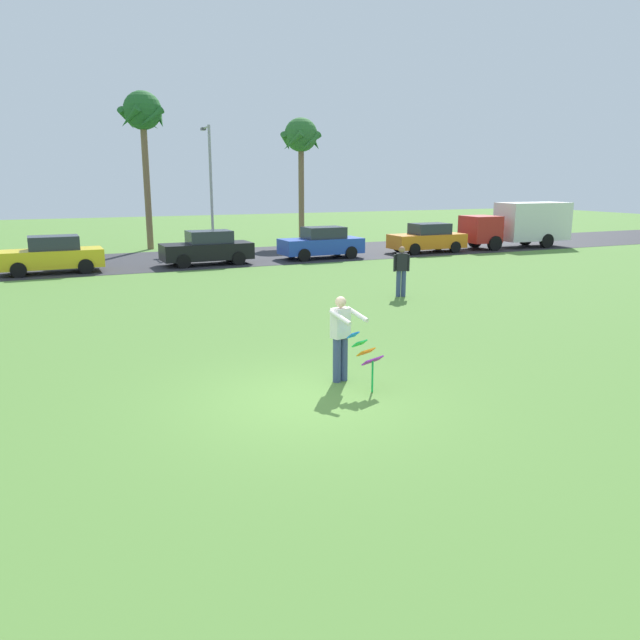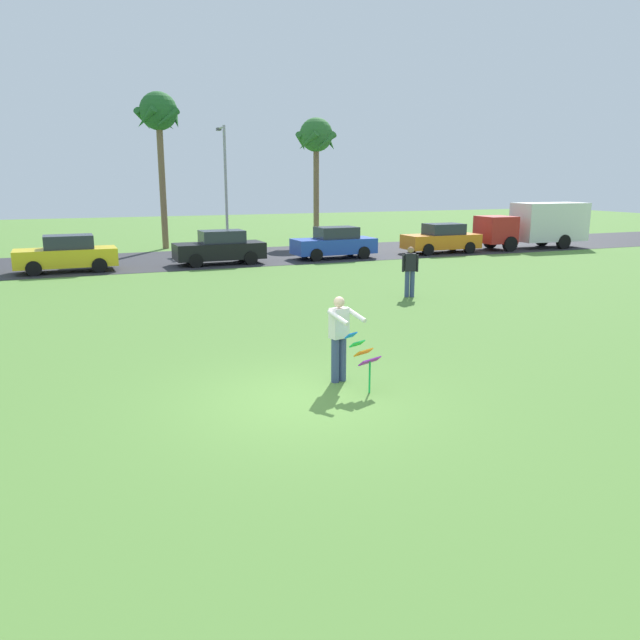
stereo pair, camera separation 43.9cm
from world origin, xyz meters
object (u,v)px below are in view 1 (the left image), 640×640
(parked_car_blue, at_px, (322,243))
(streetlight_pole, at_px, (210,179))
(parked_car_yellow, at_px, (52,255))
(kite_held, at_px, (366,354))
(parked_car_orange, at_px, (428,239))
(parked_car_black, at_px, (207,248))
(parked_truck_red_cab, at_px, (521,223))
(palm_tree_centre_far, at_px, (301,140))
(person_walker_near, at_px, (401,270))
(palm_tree_right_near, at_px, (143,118))
(person_kite_flyer, at_px, (341,335))

(parked_car_blue, distance_m, streetlight_pole, 9.04)
(parked_car_yellow, xyz_separation_m, parked_car_blue, (12.69, -0.00, 0.00))
(kite_held, height_order, parked_car_yellow, parked_car_yellow)
(parked_car_yellow, relative_size, parked_car_orange, 1.00)
(parked_car_black, relative_size, parked_truck_red_cab, 0.63)
(parked_car_yellow, xyz_separation_m, palm_tree_centre_far, (15.17, 8.79, 5.62))
(parked_car_blue, bearing_deg, palm_tree_centre_far, 74.21)
(streetlight_pole, relative_size, person_walker_near, 4.05)
(parked_car_orange, bearing_deg, parked_car_blue, 179.99)
(parked_car_black, xyz_separation_m, parked_car_orange, (12.32, -0.00, 0.00))
(parked_car_black, xyz_separation_m, parked_car_blue, (5.92, -0.00, 0.00))
(parked_car_orange, xyz_separation_m, palm_tree_right_near, (-13.72, 7.96, 6.53))
(parked_car_black, distance_m, palm_tree_centre_far, 13.40)
(kite_held, bearing_deg, palm_tree_centre_far, 70.15)
(parked_car_blue, height_order, palm_tree_right_near, palm_tree_right_near)
(parked_car_blue, bearing_deg, parked_car_orange, -0.01)
(parked_car_yellow, bearing_deg, parked_car_blue, -0.00)
(parked_car_yellow, bearing_deg, kite_held, -74.73)
(person_kite_flyer, relative_size, parked_car_orange, 0.41)
(parked_car_black, distance_m, palm_tree_right_near, 10.39)
(kite_held, height_order, palm_tree_right_near, palm_tree_right_near)
(person_kite_flyer, xyz_separation_m, kite_held, (0.19, -0.68, -0.22))
(parked_car_black, height_order, parked_car_orange, same)
(parked_car_black, relative_size, streetlight_pole, 0.60)
(parked_car_black, bearing_deg, parked_car_orange, -0.00)
(parked_truck_red_cab, distance_m, palm_tree_centre_far, 14.51)
(palm_tree_right_near, bearing_deg, parked_car_orange, -30.12)
(parked_car_blue, relative_size, parked_truck_red_cab, 0.62)
(person_kite_flyer, relative_size, palm_tree_right_near, 0.20)
(kite_held, bearing_deg, person_walker_near, 54.99)
(kite_held, height_order, person_walker_near, person_walker_near)
(palm_tree_centre_far, bearing_deg, streetlight_pole, -168.90)
(palm_tree_centre_far, bearing_deg, parked_truck_red_cab, -40.15)
(parked_car_yellow, relative_size, parked_truck_red_cab, 0.63)
(palm_tree_centre_far, relative_size, streetlight_pole, 1.11)
(parked_truck_red_cab, relative_size, person_walker_near, 3.91)
(parked_car_black, height_order, palm_tree_centre_far, palm_tree_centre_far)
(parked_truck_red_cab, distance_m, streetlight_pole, 18.48)
(palm_tree_right_near, bearing_deg, person_kite_flyer, -90.86)
(streetlight_pole, bearing_deg, parked_car_yellow, -139.74)
(person_kite_flyer, xyz_separation_m, palm_tree_right_near, (0.39, 26.21, 6.35))
(kite_held, xyz_separation_m, parked_car_black, (1.60, 18.93, 0.04))
(person_kite_flyer, xyz_separation_m, parked_car_blue, (7.72, 18.25, -0.18))
(palm_tree_right_near, relative_size, palm_tree_centre_far, 1.13)
(kite_held, height_order, palm_tree_centre_far, palm_tree_centre_far)
(parked_car_yellow, xyz_separation_m, palm_tree_right_near, (5.36, 7.96, 6.53))
(streetlight_pole, bearing_deg, person_kite_flyer, -98.72)
(kite_held, distance_m, parked_car_black, 19.00)
(parked_truck_red_cab, height_order, palm_tree_right_near, palm_tree_right_near)
(palm_tree_right_near, relative_size, streetlight_pole, 1.25)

